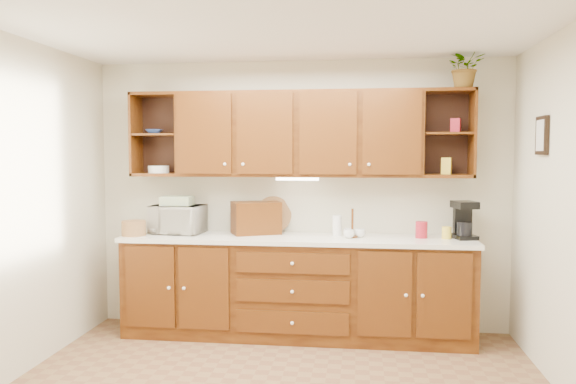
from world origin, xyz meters
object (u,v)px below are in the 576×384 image
(bread_box, at_px, (256,218))
(potted_plant, at_px, (465,67))
(coffee_maker, at_px, (464,220))
(microwave, at_px, (177,219))

(bread_box, distance_m, potted_plant, 2.36)
(bread_box, distance_m, coffee_maker, 1.92)
(microwave, relative_size, potted_plant, 1.31)
(microwave, relative_size, coffee_maker, 1.44)
(microwave, distance_m, potted_plant, 3.01)
(microwave, relative_size, bread_box, 1.11)
(microwave, xyz_separation_m, coffee_maker, (2.68, 0.01, 0.03))
(microwave, bearing_deg, coffee_maker, 6.06)
(potted_plant, bearing_deg, coffee_maker, -21.61)
(bread_box, bearing_deg, coffee_maker, -25.98)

